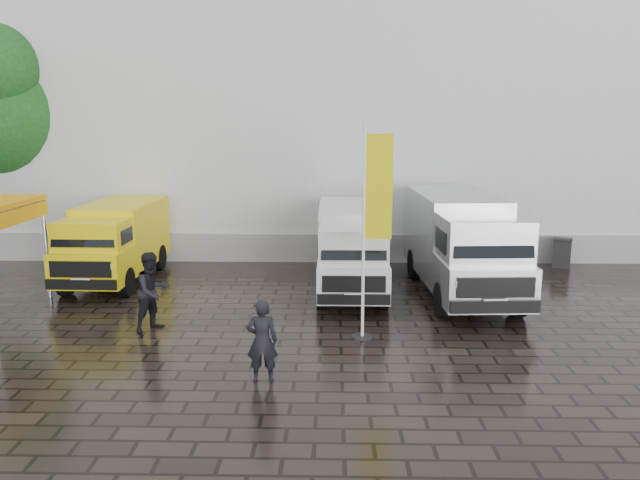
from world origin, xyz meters
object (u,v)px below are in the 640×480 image
object	(u,v)px
van_silver	(461,246)
wheelie_bin	(562,253)
van_white	(351,250)
van_yellow	(115,244)
person_front	(262,341)
person_tent	(153,291)
flagpole	(372,222)

from	to	relation	value
van_silver	wheelie_bin	size ratio (longest dim) A/B	6.45
wheelie_bin	van_white	bearing A→B (deg)	-137.31
van_white	wheelie_bin	bearing A→B (deg)	22.87
van_yellow	person_front	xyz separation A→B (m)	(5.45, -7.50, -0.36)
van_yellow	person_tent	distance (m)	5.16
van_yellow	flagpole	bearing A→B (deg)	-31.85
van_yellow	person_tent	size ratio (longest dim) A/B	2.70
person_tent	person_front	bearing A→B (deg)	-98.40
van_silver	flagpole	xyz separation A→B (m)	(-2.80, -3.71, 1.31)
van_yellow	van_white	xyz separation A→B (m)	(7.33, -0.91, 0.03)
van_white	flagpole	xyz separation A→B (m)	(0.35, -4.08, 1.52)
wheelie_bin	person_tent	bearing A→B (deg)	-131.36
van_yellow	person_front	distance (m)	9.28
wheelie_bin	flagpole	bearing A→B (deg)	-114.42
person_front	flagpole	bearing A→B (deg)	-135.46
flagpole	van_white	bearing A→B (deg)	94.94
van_yellow	van_white	world-z (taller)	van_white
wheelie_bin	person_tent	xyz separation A→B (m)	(-12.19, -6.72, 0.45)
van_yellow	van_silver	bearing A→B (deg)	-5.79
wheelie_bin	van_silver	bearing A→B (deg)	-120.57
person_front	person_tent	distance (m)	4.21
wheelie_bin	person_front	xyz separation A→B (m)	(-9.22, -9.69, 0.32)
wheelie_bin	person_front	bearing A→B (deg)	-113.77
flagpole	wheelie_bin	world-z (taller)	flagpole
van_yellow	flagpole	world-z (taller)	flagpole
van_white	wheelie_bin	distance (m)	7.99
van_yellow	wheelie_bin	bearing A→B (deg)	9.62
van_yellow	person_front	bearing A→B (deg)	-52.90
van_yellow	van_white	size ratio (longest dim) A/B	0.92
van_white	wheelie_bin	xyz separation A→B (m)	(7.33, 3.10, -0.71)
van_yellow	wheelie_bin	world-z (taller)	van_yellow
van_yellow	van_silver	distance (m)	10.56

